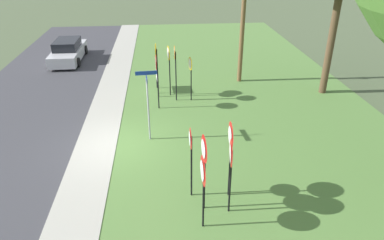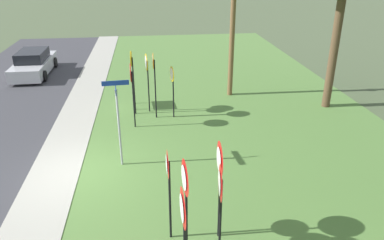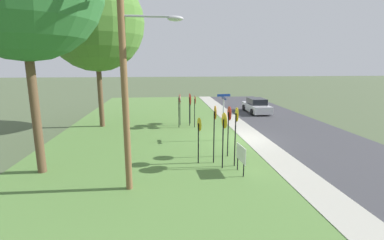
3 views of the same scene
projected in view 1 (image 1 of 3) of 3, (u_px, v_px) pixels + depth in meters
ground_plane at (117, 146)px, 14.03m from camera, size 160.00×160.00×0.00m
sidewalk_strip at (96, 146)px, 13.95m from camera, size 44.00×1.60×0.06m
grass_median at (266, 139)px, 14.51m from camera, size 44.00×12.00×0.04m
stop_sign_near_left at (169, 60)px, 17.69m from camera, size 0.71×0.12×2.58m
stop_sign_near_right at (157, 70)px, 16.23m from camera, size 0.71×0.10×2.60m
stop_sign_far_left at (191, 70)px, 17.22m from camera, size 0.63×0.13×2.22m
stop_sign_far_center at (175, 62)px, 17.03m from camera, size 0.63×0.10×2.77m
stop_sign_far_right at (156, 59)px, 17.42m from camera, size 0.64×0.11×2.77m
yield_sign_near_left at (204, 155)px, 9.92m from camera, size 0.81×0.12×2.49m
yield_sign_near_right at (230, 142)px, 10.43m from camera, size 0.82×0.10×2.57m
yield_sign_far_left at (202, 176)px, 9.30m from camera, size 0.84×0.11×2.31m
yield_sign_far_right at (230, 160)px, 9.82m from camera, size 0.79×0.12×2.42m
yield_sign_center at (190, 147)px, 10.50m from camera, size 0.66×0.10×2.39m
street_name_post at (148, 100)px, 13.68m from camera, size 0.96×0.82×2.89m
notice_board at (157, 76)px, 18.70m from camera, size 1.10×0.11×1.25m
parked_hatchback_near at (68, 51)px, 23.58m from camera, size 4.67×1.93×1.39m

